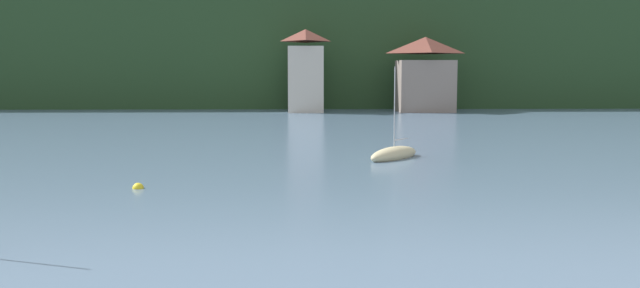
% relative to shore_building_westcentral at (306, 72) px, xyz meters
% --- Properties ---
extents(wooded_hillside, '(352.00, 75.63, 38.67)m').
position_rel_shore_building_westcentral_xyz_m(wooded_hillside, '(11.56, 48.84, 2.26)').
color(wooded_hillside, '#264223').
rests_on(wooded_hillside, ground_plane).
extents(shore_building_westcentral, '(4.24, 5.73, 9.60)m').
position_rel_shore_building_westcentral_xyz_m(shore_building_westcentral, '(0.00, 0.00, 0.00)').
color(shore_building_westcentral, beige).
rests_on(shore_building_westcentral, ground_plane).
extents(shore_building_central, '(6.69, 5.74, 8.73)m').
position_rel_shore_building_westcentral_xyz_m(shore_building_central, '(14.05, 0.01, -0.42)').
color(shore_building_central, gray).
rests_on(shore_building_central, ground_plane).
extents(sailboat_far_6, '(3.57, 4.03, 5.19)m').
position_rel_shore_building_westcentral_xyz_m(sailboat_far_6, '(4.45, -43.27, -4.45)').
color(sailboat_far_6, '#CCBC8E').
rests_on(sailboat_far_6, ground_plane).
extents(mooring_buoy_near, '(0.45, 0.45, 0.45)m').
position_rel_shore_building_westcentral_xyz_m(mooring_buoy_near, '(-7.10, -52.30, -4.66)').
color(mooring_buoy_near, yellow).
rests_on(mooring_buoy_near, ground_plane).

